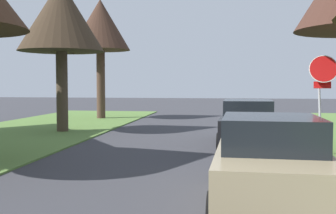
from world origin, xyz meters
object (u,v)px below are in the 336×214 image
object	(u,v)px
street_tree_left_mid_b	(61,17)
street_tree_left_far	(100,26)
parked_sedan_tan	(270,163)
parked_sedan_black	(248,124)
stop_sign_far	(322,83)

from	to	relation	value
street_tree_left_mid_b	street_tree_left_far	size ratio (longest dim) A/B	0.92
street_tree_left_far	parked_sedan_tan	bearing A→B (deg)	-63.17
street_tree_left_far	parked_sedan_black	world-z (taller)	street_tree_left_far
street_tree_left_far	parked_sedan_tan	xyz separation A→B (m)	(8.33, -16.46, -4.86)
stop_sign_far	street_tree_left_far	xyz separation A→B (m)	(-10.31, 11.46, 3.43)
stop_sign_far	parked_sedan_black	bearing A→B (deg)	135.36
parked_sedan_tan	street_tree_left_mid_b	bearing A→B (deg)	129.43
street_tree_left_mid_b	parked_sedan_tan	xyz separation A→B (m)	(7.91, -9.62, -4.28)
street_tree_left_far	parked_sedan_tan	size ratio (longest dim) A/B	1.60
street_tree_left_mid_b	parked_sedan_tan	world-z (taller)	street_tree_left_mid_b
stop_sign_far	parked_sedan_tan	world-z (taller)	stop_sign_far
street_tree_left_far	stop_sign_far	bearing A→B (deg)	-48.04
stop_sign_far	parked_sedan_black	world-z (taller)	stop_sign_far
street_tree_left_mid_b	parked_sedan_tan	size ratio (longest dim) A/B	1.47
street_tree_left_mid_b	stop_sign_far	bearing A→B (deg)	-25.06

